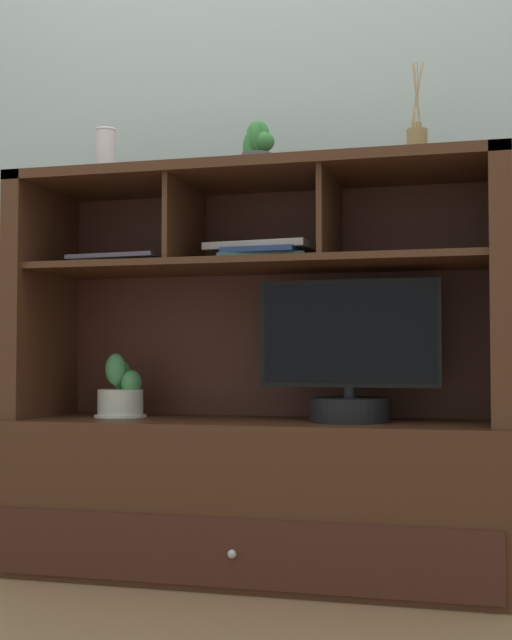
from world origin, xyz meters
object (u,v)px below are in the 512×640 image
object	(u,v)px
potted_succulent	(258,149)
magazine_stack_centre	(127,262)
tv_monitor	(349,364)
ceramic_vase	(106,153)
media_console	(257,445)
diffuser_bottle	(417,144)
potted_orchid	(121,394)
magazine_stack_left	(264,253)

from	to	relation	value
potted_succulent	magazine_stack_centre	bearing A→B (deg)	176.96
tv_monitor	ceramic_vase	xyz separation A→B (m)	(-0.76, -0.02, 0.66)
magazine_stack_centre	ceramic_vase	xyz separation A→B (m)	(-0.05, -0.06, 0.34)
media_console	ceramic_vase	size ratio (longest dim) A/B	9.58
magazine_stack_centre	diffuser_bottle	distance (m)	0.96
potted_orchid	ceramic_vase	distance (m)	0.76
magazine_stack_centre	ceramic_vase	bearing A→B (deg)	-126.59
media_console	potted_succulent	world-z (taller)	potted_succulent
potted_succulent	media_console	bearing A→B (deg)	-114.80
magazine_stack_left	diffuser_bottle	distance (m)	0.55
tv_monitor	magazine_stack_left	bearing A→B (deg)	176.08
potted_succulent	magazine_stack_left	bearing A→B (deg)	-15.90
magazine_stack_left	magazine_stack_centre	size ratio (longest dim) A/B	1.00
magazine_stack_left	potted_succulent	bearing A→B (deg)	164.10
media_console	magazine_stack_centre	xyz separation A→B (m)	(-0.43, 0.03, 0.56)
diffuser_bottle	potted_succulent	world-z (taller)	diffuser_bottle
media_console	diffuser_bottle	world-z (taller)	diffuser_bottle
magazine_stack_centre	diffuser_bottle	world-z (taller)	diffuser_bottle
tv_monitor	diffuser_bottle	size ratio (longest dim) A/B	1.78
tv_monitor	magazine_stack_left	size ratio (longest dim) A/B	1.58
tv_monitor	ceramic_vase	size ratio (longest dim) A/B	3.43
diffuser_bottle	magazine_stack_left	bearing A→B (deg)	-177.97
potted_orchid	magazine_stack_left	bearing A→B (deg)	-1.07
magazine_stack_centre	ceramic_vase	size ratio (longest dim) A/B	2.18
tv_monitor	magazine_stack_left	xyz separation A→B (m)	(-0.26, 0.02, 0.34)
tv_monitor	magazine_stack_centre	distance (m)	0.79
magazine_stack_left	diffuser_bottle	xyz separation A→B (m)	(0.46, 0.02, 0.30)
magazine_stack_left	potted_succulent	distance (m)	0.32
potted_orchid	potted_succulent	size ratio (longest dim) A/B	1.25
magazine_stack_centre	potted_succulent	distance (m)	0.55
tv_monitor	ceramic_vase	distance (m)	1.01
media_console	diffuser_bottle	distance (m)	1.00
potted_orchid	ceramic_vase	world-z (taller)	ceramic_vase
potted_succulent	ceramic_vase	size ratio (longest dim) A/B	1.04
magazine_stack_centre	diffuser_bottle	xyz separation A→B (m)	(0.91, -0.01, 0.32)
media_console	tv_monitor	bearing A→B (deg)	-4.08
magazine_stack_left	diffuser_bottle	world-z (taller)	diffuser_bottle
potted_orchid	potted_succulent	world-z (taller)	potted_succulent
tv_monitor	potted_succulent	size ratio (longest dim) A/B	3.31
media_console	ceramic_vase	xyz separation A→B (m)	(-0.48, -0.04, 0.90)
magazine_stack_centre	ceramic_vase	distance (m)	0.35
tv_monitor	potted_orchid	bearing A→B (deg)	177.90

